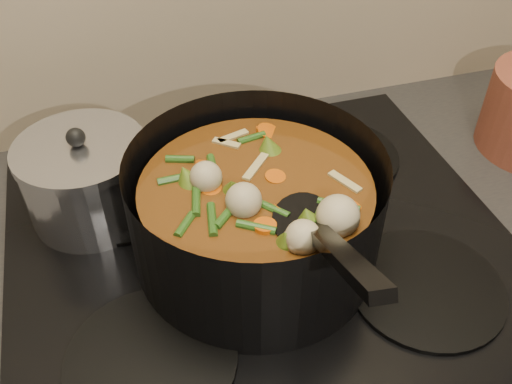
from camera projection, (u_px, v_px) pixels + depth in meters
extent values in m
cube|color=black|center=(261.00, 264.00, 0.75)|extent=(2.64, 0.64, 0.05)
cube|color=black|center=(261.00, 246.00, 0.73)|extent=(0.62, 0.54, 0.02)
cylinder|color=black|center=(151.00, 358.00, 0.59)|extent=(0.18, 0.18, 0.01)
cylinder|color=black|center=(426.00, 287.00, 0.66)|extent=(0.18, 0.18, 0.01)
cylinder|color=black|center=(121.00, 198.00, 0.78)|extent=(0.18, 0.18, 0.01)
cylinder|color=black|center=(338.00, 156.00, 0.85)|extent=(0.18, 0.18, 0.01)
cylinder|color=black|center=(256.00, 211.00, 0.66)|extent=(0.36, 0.36, 0.14)
cylinder|color=black|center=(256.00, 250.00, 0.70)|extent=(0.28, 0.28, 0.01)
cylinder|color=brown|center=(256.00, 218.00, 0.66)|extent=(0.26, 0.26, 0.10)
cylinder|color=#D25F09|center=(289.00, 181.00, 0.64)|extent=(0.03, 0.03, 0.03)
cylinder|color=#D25F09|center=(268.00, 151.00, 0.68)|extent=(0.04, 0.04, 0.03)
cylinder|color=#D25F09|center=(193.00, 152.00, 0.68)|extent=(0.04, 0.04, 0.03)
cylinder|color=#D25F09|center=(210.00, 199.00, 0.62)|extent=(0.03, 0.03, 0.03)
cylinder|color=#D25F09|center=(244.00, 242.00, 0.57)|extent=(0.04, 0.04, 0.03)
cylinder|color=#D25F09|center=(285.00, 202.00, 0.62)|extent=(0.04, 0.04, 0.03)
cylinder|color=#D25F09|center=(311.00, 172.00, 0.65)|extent=(0.04, 0.04, 0.03)
cylinder|color=#D25F09|center=(262.00, 135.00, 0.71)|extent=(0.03, 0.03, 0.03)
cylinder|color=#D25F09|center=(217.00, 171.00, 0.66)|extent=(0.04, 0.04, 0.03)
sphere|color=tan|center=(308.00, 169.00, 0.64)|extent=(0.04, 0.04, 0.04)
sphere|color=tan|center=(224.00, 152.00, 0.66)|extent=(0.04, 0.04, 0.04)
sphere|color=tan|center=(226.00, 212.00, 0.59)|extent=(0.04, 0.04, 0.04)
sphere|color=tan|center=(311.00, 185.00, 0.62)|extent=(0.04, 0.04, 0.04)
cone|color=#5A741D|center=(293.00, 230.00, 0.57)|extent=(0.04, 0.04, 0.03)
cone|color=#5A741D|center=(318.00, 159.00, 0.66)|extent=(0.04, 0.04, 0.03)
cone|color=#5A741D|center=(218.00, 145.00, 0.68)|extent=(0.04, 0.04, 0.03)
cone|color=#5A741D|center=(192.00, 213.00, 0.59)|extent=(0.04, 0.04, 0.03)
cone|color=#5A741D|center=(308.00, 223.00, 0.58)|extent=(0.04, 0.04, 0.03)
cylinder|color=#2E581A|center=(270.00, 161.00, 0.66)|extent=(0.01, 0.04, 0.01)
cylinder|color=#2E581A|center=(216.00, 138.00, 0.69)|extent=(0.04, 0.03, 0.01)
cylinder|color=#2E581A|center=(185.00, 176.00, 0.64)|extent=(0.04, 0.02, 0.01)
cylinder|color=#2E581A|center=(212.00, 210.00, 0.60)|extent=(0.03, 0.04, 0.01)
cylinder|color=#2E581A|center=(258.00, 211.00, 0.60)|extent=(0.03, 0.04, 0.01)
cylinder|color=#2E581A|center=(335.00, 221.00, 0.59)|extent=(0.04, 0.02, 0.01)
cylinder|color=#2E581A|center=(325.00, 172.00, 0.65)|extent=(0.04, 0.03, 0.01)
cylinder|color=#2E581A|center=(277.00, 152.00, 0.67)|extent=(0.01, 0.04, 0.01)
cylinder|color=#2E581A|center=(238.00, 162.00, 0.66)|extent=(0.04, 0.03, 0.01)
cylinder|color=#2E581A|center=(170.00, 173.00, 0.64)|extent=(0.04, 0.02, 0.01)
cylinder|color=#2E581A|center=(196.00, 217.00, 0.59)|extent=(0.02, 0.04, 0.01)
cylinder|color=#2E581A|center=(258.00, 224.00, 0.58)|extent=(0.03, 0.04, 0.01)
cube|color=tan|center=(194.00, 202.00, 0.61)|extent=(0.04, 0.01, 0.00)
cube|color=tan|center=(288.00, 225.00, 0.58)|extent=(0.02, 0.04, 0.00)
cube|color=tan|center=(310.00, 164.00, 0.66)|extent=(0.04, 0.03, 0.00)
cube|color=tan|center=(223.00, 151.00, 0.67)|extent=(0.04, 0.04, 0.00)
cube|color=tan|center=(201.00, 211.00, 0.60)|extent=(0.03, 0.04, 0.00)
ellipsoid|color=black|center=(302.00, 220.00, 0.59)|extent=(0.09, 0.10, 0.01)
cube|color=black|center=(342.00, 256.00, 0.48)|extent=(0.04, 0.17, 0.11)
cylinder|color=silver|center=(88.00, 183.00, 0.73)|extent=(0.16, 0.16, 0.10)
cylinder|color=silver|center=(79.00, 149.00, 0.69)|extent=(0.16, 0.16, 0.01)
sphere|color=black|center=(76.00, 137.00, 0.68)|extent=(0.02, 0.02, 0.02)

